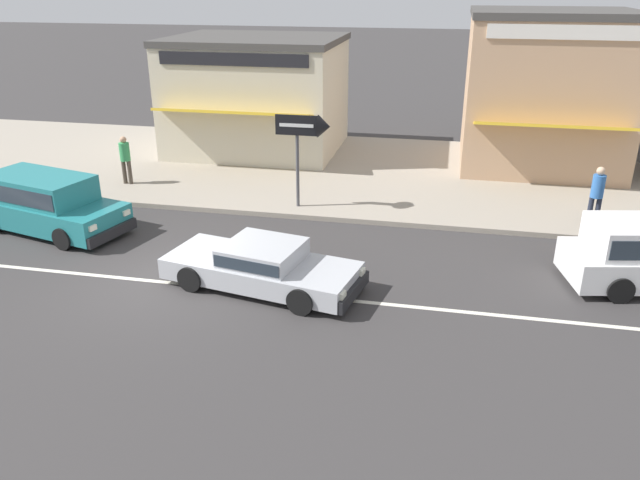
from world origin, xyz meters
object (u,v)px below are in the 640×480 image
at_px(arrow_signboard, 316,131).
at_px(shopfront_far_kios, 257,94).
at_px(sedan_silver_1, 263,265).
at_px(pedestrian_far_end, 597,192).
at_px(shopfront_mid_block, 545,90).
at_px(pedestrian_mid_kerb, 125,156).
at_px(minivan_teal_3, 45,201).

relative_size(arrow_signboard, shopfront_far_kios, 0.43).
xyz_separation_m(sedan_silver_1, arrow_signboard, (0.15, 5.07, 1.97)).
bearing_deg(pedestrian_far_end, shopfront_far_kios, 151.28).
xyz_separation_m(shopfront_mid_block, shopfront_far_kios, (-10.80, -0.03, -0.53)).
relative_size(pedestrian_mid_kerb, shopfront_mid_block, 0.26).
height_order(minivan_teal_3, arrow_signboard, arrow_signboard).
height_order(arrow_signboard, shopfront_mid_block, shopfront_mid_block).
bearing_deg(arrow_signboard, pedestrian_far_end, 0.76).
relative_size(minivan_teal_3, arrow_signboard, 1.71).
bearing_deg(sedan_silver_1, arrow_signboard, 88.28).
height_order(minivan_teal_3, pedestrian_mid_kerb, pedestrian_mid_kerb).
bearing_deg(minivan_teal_3, sedan_silver_1, -17.32).
distance_m(arrow_signboard, pedestrian_mid_kerb, 6.96).
distance_m(pedestrian_mid_kerb, shopfront_mid_block, 14.93).
bearing_deg(pedestrian_mid_kerb, minivan_teal_3, -95.62).
height_order(minivan_teal_3, pedestrian_far_end, pedestrian_far_end).
bearing_deg(arrow_signboard, shopfront_mid_block, 42.83).
bearing_deg(shopfront_far_kios, minivan_teal_3, -109.70).
bearing_deg(shopfront_mid_block, shopfront_far_kios, -179.85).
bearing_deg(pedestrian_far_end, pedestrian_mid_kerb, 176.31).
xyz_separation_m(arrow_signboard, shopfront_far_kios, (-3.76, 6.50, -0.17)).
height_order(sedan_silver_1, pedestrian_mid_kerb, pedestrian_mid_kerb).
distance_m(minivan_teal_3, shopfront_far_kios, 10.09).
xyz_separation_m(sedan_silver_1, shopfront_far_kios, (-3.61, 11.56, 1.80)).
height_order(arrow_signboard, pedestrian_far_end, arrow_signboard).
bearing_deg(shopfront_mid_block, pedestrian_far_end, -82.31).
bearing_deg(minivan_teal_3, pedestrian_far_end, 11.28).
bearing_deg(pedestrian_far_end, sedan_silver_1, -147.31).
bearing_deg(pedestrian_mid_kerb, pedestrian_far_end, -3.69).
bearing_deg(shopfront_mid_block, sedan_silver_1, -121.81).
bearing_deg(shopfront_far_kios, sedan_silver_1, -72.67).
relative_size(sedan_silver_1, pedestrian_far_end, 2.79).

